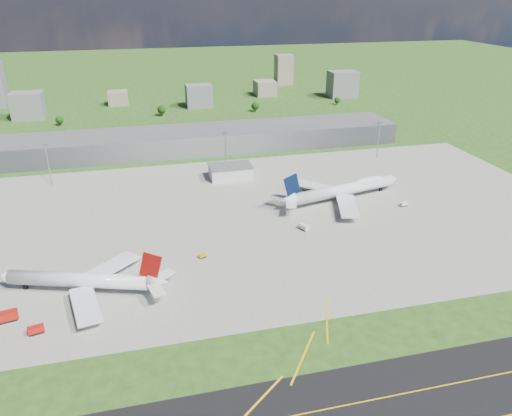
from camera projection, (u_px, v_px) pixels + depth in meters
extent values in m
plane|color=#2A4A17|center=(203.00, 155.00, 362.35)|extent=(1400.00, 1400.00, 0.00)
cube|color=gray|center=(253.00, 216.00, 267.12)|extent=(360.00, 190.00, 0.08)
cube|color=slate|center=(200.00, 140.00, 372.58)|extent=(300.00, 42.00, 15.00)
cube|color=silver|center=(230.00, 172.00, 318.65)|extent=(26.00, 16.00, 8.00)
cylinder|color=gray|center=(49.00, 166.00, 304.05)|extent=(0.70, 0.70, 25.00)
cube|color=gray|center=(45.00, 145.00, 298.83)|extent=(3.50, 2.00, 1.20)
cylinder|color=gray|center=(226.00, 152.00, 328.47)|extent=(0.70, 0.70, 25.00)
cube|color=gray|center=(225.00, 133.00, 323.25)|extent=(3.50, 2.00, 1.20)
cylinder|color=gray|center=(378.00, 141.00, 352.89)|extent=(0.70, 0.70, 25.00)
cube|color=gray|center=(380.00, 123.00, 347.67)|extent=(3.50, 2.00, 1.20)
cylinder|color=white|center=(78.00, 280.00, 198.97)|extent=(56.17, 23.87, 5.92)
cone|color=white|center=(3.00, 277.00, 201.21)|extent=(6.57, 7.19, 5.92)
cone|color=white|center=(158.00, 282.00, 196.30)|extent=(9.38, 8.13, 5.92)
cube|color=maroon|center=(74.00, 284.00, 199.86)|extent=(45.28, 17.27, 1.28)
cube|color=white|center=(86.00, 305.00, 186.27)|extent=(13.79, 26.92, 0.89)
cube|color=white|center=(111.00, 267.00, 211.91)|extent=(25.13, 23.64, 0.89)
cube|color=#920B08|center=(150.00, 266.00, 193.58)|extent=(9.48, 3.60, 11.93)
cylinder|color=#38383D|center=(84.00, 303.00, 190.59)|extent=(6.15, 4.73, 3.16)
cylinder|color=#38383D|center=(103.00, 275.00, 209.47)|extent=(6.15, 4.73, 3.16)
cube|color=black|center=(90.00, 296.00, 196.21)|extent=(1.88, 1.63, 2.47)
cube|color=black|center=(98.00, 283.00, 204.30)|extent=(1.88, 1.63, 2.47)
cube|color=black|center=(25.00, 286.00, 202.32)|extent=(1.88, 1.63, 2.47)
cylinder|color=white|center=(344.00, 189.00, 285.96)|extent=(66.88, 21.39, 6.71)
cone|color=white|center=(393.00, 179.00, 300.91)|extent=(6.76, 7.74, 6.71)
cone|color=white|center=(287.00, 200.00, 269.99)|extent=(9.92, 8.46, 6.71)
cube|color=navy|center=(347.00, 192.00, 287.70)|extent=(54.24, 14.86, 1.41)
ellipsoid|color=white|center=(369.00, 181.00, 292.33)|extent=(22.41, 11.29, 6.04)
cube|color=white|center=(314.00, 186.00, 296.13)|extent=(27.64, 28.76, 0.97)
cube|color=white|center=(348.00, 206.00, 269.37)|extent=(18.23, 31.71, 0.97)
cube|color=#061433|center=(292.00, 185.00, 267.88)|extent=(10.63, 2.91, 13.07)
cylinder|color=#38383D|center=(326.00, 192.00, 293.20)|extent=(6.57, 4.69, 3.46)
cylinder|color=#38383D|center=(307.00, 188.00, 299.44)|extent=(6.57, 4.69, 3.46)
cylinder|color=#38383D|center=(346.00, 204.00, 277.34)|extent=(6.57, 4.69, 3.46)
cylinder|color=#38383D|center=(349.00, 213.00, 265.95)|extent=(6.57, 4.69, 3.46)
cube|color=black|center=(330.00, 196.00, 289.12)|extent=(1.98, 1.65, 2.70)
cube|color=black|center=(340.00, 202.00, 281.19)|extent=(1.98, 1.65, 2.70)
cube|color=black|center=(381.00, 189.00, 298.99)|extent=(1.98, 1.65, 2.70)
cube|color=#AE170C|center=(5.00, 316.00, 182.37)|extent=(9.11, 4.93, 3.45)
cube|color=black|center=(6.00, 320.00, 183.07)|extent=(7.87, 4.83, 0.70)
cube|color=red|center=(36.00, 329.00, 176.18)|extent=(5.95, 3.60, 2.59)
cube|color=black|center=(37.00, 332.00, 176.71)|extent=(5.17, 3.53, 0.70)
cube|color=#BCAB0B|center=(202.00, 256.00, 225.64)|extent=(3.84, 3.03, 1.35)
cube|color=black|center=(203.00, 257.00, 225.91)|extent=(3.41, 2.94, 0.70)
cube|color=white|center=(304.00, 227.00, 251.22)|extent=(4.53, 6.25, 2.52)
cube|color=black|center=(304.00, 229.00, 251.73)|extent=(4.32, 5.50, 0.70)
cube|color=white|center=(404.00, 204.00, 278.29)|extent=(4.69, 3.02, 1.92)
cube|color=black|center=(404.00, 206.00, 278.69)|extent=(4.08, 2.96, 0.70)
cube|color=slate|center=(28.00, 105.00, 459.24)|extent=(28.00, 22.00, 24.00)
cube|color=gray|center=(118.00, 98.00, 514.47)|extent=(20.00, 18.00, 14.00)
cube|color=slate|center=(199.00, 96.00, 504.03)|extent=(26.00, 20.00, 22.00)
cube|color=gray|center=(265.00, 88.00, 558.44)|extent=(22.00, 24.00, 16.00)
cube|color=slate|center=(342.00, 84.00, 547.18)|extent=(30.00, 22.00, 28.00)
cube|color=gray|center=(284.00, 70.00, 616.39)|extent=(20.00, 18.00, 36.00)
cylinder|color=#382314|center=(60.00, 124.00, 439.18)|extent=(0.70, 0.70, 3.00)
sphere|color=black|center=(59.00, 120.00, 437.81)|extent=(6.75, 6.75, 6.75)
cylinder|color=#382314|center=(162.00, 114.00, 472.33)|extent=(0.70, 0.70, 3.60)
sphere|color=black|center=(162.00, 110.00, 470.68)|extent=(8.10, 8.10, 8.10)
cylinder|color=#382314|center=(255.00, 110.00, 487.92)|extent=(0.70, 0.70, 3.40)
sphere|color=black|center=(255.00, 106.00, 486.36)|extent=(7.65, 7.65, 7.65)
cylinder|color=#382314|center=(337.00, 103.00, 516.88)|extent=(0.70, 0.70, 2.80)
sphere|color=black|center=(337.00, 100.00, 515.59)|extent=(6.30, 6.30, 6.30)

